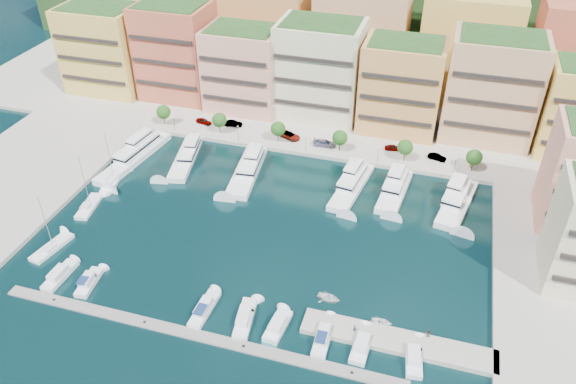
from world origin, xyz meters
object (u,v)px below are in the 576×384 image
at_px(yacht_2, 248,168).
at_px(cruiser_4, 204,309).
at_px(cruiser_8, 362,346).
at_px(car_0, 204,121).
at_px(yacht_4, 352,184).
at_px(cruiser_5, 245,319).
at_px(lamppost_1, 238,131).
at_px(car_5, 437,157).
at_px(tree_5, 474,157).
at_px(car_2, 290,135).
at_px(tree_2, 278,129).
at_px(cruiser_0, 60,276).
at_px(tree_3, 340,138).
at_px(tender_1, 373,323).
at_px(person_0, 355,328).
at_px(tree_4, 405,147).
at_px(cruiser_7, 323,337).
at_px(lamppost_0, 174,121).
at_px(cruiser_1, 89,282).
at_px(sailboat_0, 52,248).
at_px(car_4, 393,148).
at_px(yacht_1, 187,156).
at_px(tender_0, 329,298).
at_px(tree_1, 219,120).
at_px(car_3, 324,143).
at_px(yacht_5, 395,188).
at_px(cruiser_9, 414,358).
at_px(lamppost_3, 378,152).
at_px(lamppost_2, 306,141).
at_px(cruiser_6, 278,326).
at_px(tender_2, 382,322).
at_px(sailboat_1, 89,207).
at_px(sailboat_2, 113,181).
at_px(car_1, 233,124).
at_px(lamppost_4, 455,163).
at_px(person_1, 428,333).

bearing_deg(yacht_2, cruiser_4, -80.03).
relative_size(cruiser_8, car_0, 1.79).
xyz_separation_m(yacht_4, cruiser_5, (-9.74, -44.40, -0.54)).
bearing_deg(lamppost_1, car_5, 5.77).
xyz_separation_m(tree_5, car_2, (-45.62, 2.53, -2.94)).
distance_m(tree_2, cruiser_0, 63.20).
bearing_deg(tree_2, tree_3, 0.00).
relative_size(tender_1, car_2, 0.25).
bearing_deg(car_5, person_0, -174.86).
height_order(tree_4, cruiser_7, tree_4).
distance_m(lamppost_0, cruiser_1, 56.73).
relative_size(sailboat_0, car_4, 3.21).
distance_m(yacht_1, tender_0, 56.98).
bearing_deg(tree_1, yacht_1, -104.28).
distance_m(car_3, car_5, 27.84).
bearing_deg(tree_2, yacht_5, -21.67).
bearing_deg(yacht_5, cruiser_9, -78.51).
bearing_deg(lamppost_3, car_4, 66.56).
relative_size(yacht_2, person_0, 13.90).
bearing_deg(cruiser_7, cruiser_5, 179.93).
bearing_deg(cruiser_9, lamppost_2, 120.54).
relative_size(tree_3, cruiser_6, 0.76).
bearing_deg(car_4, tender_0, 166.34).
bearing_deg(car_0, car_3, -82.53).
xyz_separation_m(tree_2, cruiser_8, (32.51, -58.08, -4.20)).
bearing_deg(lamppost_3, cruiser_5, -103.83).
distance_m(cruiser_7, tender_2, 10.69).
xyz_separation_m(tree_2, sailboat_1, (-31.54, -37.56, -4.43)).
bearing_deg(yacht_4, cruiser_8, -76.68).
height_order(lamppost_0, car_2, lamppost_0).
bearing_deg(car_2, lamppost_3, -76.98).
distance_m(cruiser_1, sailboat_2, 33.59).
bearing_deg(cruiser_6, tree_5, 62.79).
xyz_separation_m(lamppost_3, car_0, (-48.15, 5.69, -2.09)).
bearing_deg(car_1, lamppost_2, -115.67).
bearing_deg(tender_1, tender_0, 85.34).
height_order(lamppost_0, lamppost_3, same).
relative_size(tree_4, car_5, 1.28).
relative_size(lamppost_4, tender_1, 2.95).
bearing_deg(car_3, car_0, 82.10).
distance_m(lamppost_3, car_4, 7.45).
bearing_deg(lamppost_3, sailboat_0, -139.14).
height_order(lamppost_1, person_1, lamppost_1).
bearing_deg(cruiser_5, cruiser_0, 179.99).
bearing_deg(tender_1, yacht_4, 32.99).
height_order(sailboat_0, tender_1, sailboat_0).
bearing_deg(tender_0, cruiser_0, 107.59).
bearing_deg(tree_4, cruiser_8, -89.50).
bearing_deg(car_0, tree_3, -84.04).
xyz_separation_m(yacht_1, car_0, (-2.72, 16.86, 0.65)).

